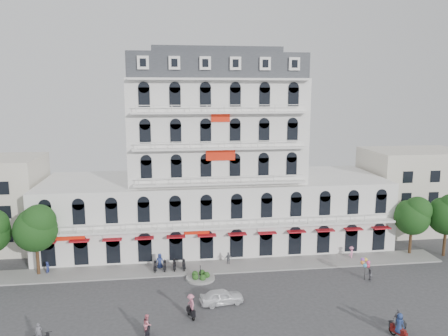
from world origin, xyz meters
TOP-DOWN VIEW (x-y plane):
  - ground at (0.00, 0.00)m, footprint 120.00×120.00m
  - sidewalk at (0.00, 9.00)m, footprint 53.00×4.00m
  - main_building at (0.00, 18.00)m, footprint 45.00×15.00m
  - flank_building_east at (30.00, 20.00)m, footprint 14.00×10.00m
  - traffic_island at (-3.00, 6.00)m, footprint 3.20×3.20m
  - parked_scooter_row at (-6.35, 8.80)m, footprint 4.40×1.80m
  - tree_west_inner at (-20.95, 9.48)m, footprint 4.76×4.76m
  - tree_east_inner at (24.05, 9.98)m, footprint 4.40×4.37m
  - tree_east_outer at (28.05, 8.98)m, footprint 4.65×4.65m
  - parked_car at (-1.39, 0.11)m, footprint 4.46×2.28m
  - rider_west at (-16.98, -5.12)m, footprint 1.66×0.79m
  - rider_southwest at (-8.31, -5.11)m, footprint 0.65×1.70m
  - rider_east at (12.58, -7.86)m, footprint 0.94×1.59m
  - rider_northeast at (13.06, -6.82)m, footprint 1.70×0.50m
  - rider_center at (-4.52, -2.21)m, footprint 1.01×1.66m
  - pedestrian_left at (-7.47, 9.50)m, footprint 0.95×0.66m
  - pedestrian_mid at (0.62, 9.50)m, footprint 1.01×0.60m
  - pedestrian_right at (15.96, 9.50)m, footprint 1.15×1.14m
  - pedestrian_far at (-20.00, 9.50)m, footprint 0.53×0.65m
  - balloon_vendor at (15.09, 3.28)m, footprint 1.36×1.26m

SIDE VIEW (x-z plane):
  - ground at x=0.00m, z-range 0.00..0.00m
  - parked_scooter_row at x=-6.35m, z-range -0.55..0.55m
  - sidewalk at x=0.00m, z-range 0.00..0.16m
  - traffic_island at x=-3.00m, z-range -0.54..1.06m
  - parked_car at x=-1.39m, z-range 0.00..1.45m
  - pedestrian_far at x=-20.00m, z-range 0.00..1.53m
  - pedestrian_right at x=15.96m, z-range 0.00..1.59m
  - pedestrian_mid at x=0.62m, z-range 0.00..1.61m
  - rider_west at x=-16.98m, z-range -0.13..1.86m
  - pedestrian_left at x=-7.47m, z-range 0.00..1.86m
  - rider_northeast at x=13.06m, z-range -0.04..2.01m
  - rider_southwest at x=-8.31m, z-range 0.02..2.19m
  - rider_east at x=12.58m, z-range 0.01..2.24m
  - rider_center at x=-4.52m, z-range 0.07..2.37m
  - balloon_vendor at x=15.09m, z-range 0.10..2.55m
  - tree_east_inner at x=24.05m, z-range 1.43..9.00m
  - tree_east_outer at x=28.05m, z-range 1.52..9.58m
  - tree_west_inner at x=-20.95m, z-range 1.56..9.81m
  - flank_building_east at x=30.00m, z-range 0.00..12.00m
  - main_building at x=0.00m, z-range -2.94..22.86m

